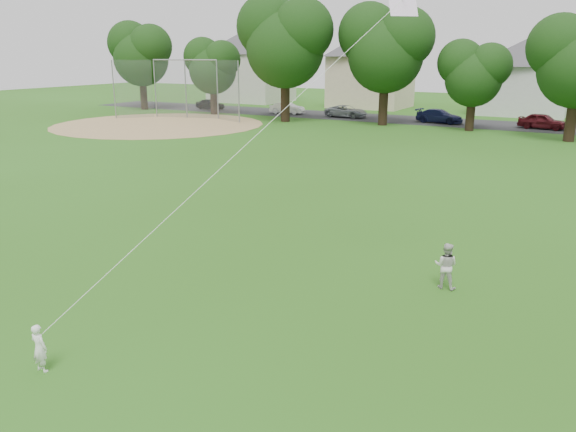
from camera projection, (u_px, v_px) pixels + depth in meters
The scene contains 10 objects.
ground at pixel (189, 324), 12.87m from camera, with size 160.00×160.00×0.00m, color #285413.
street at pixel (502, 125), 47.98m from camera, with size 90.00×7.00×0.01m, color #2D2D30.
dirt_infield at pixel (159, 124), 48.54m from camera, with size 18.00×18.00×0.02m, color #9E7F51.
toddler at pixel (39, 348), 10.85m from camera, with size 0.36×0.24×1.00m, color white.
older_boy at pixel (446, 266), 14.70m from camera, with size 0.61×0.47×1.25m, color beige.
kite at pixel (242, 149), 12.24m from camera, with size 2.59×4.47×11.17m.
baseball_backstop at pixel (183, 90), 52.21m from camera, with size 11.86×4.47×5.34m.
tree_row at pixel (516, 45), 40.37m from camera, with size 81.37×9.10×11.74m.
parked_cars at pixel (563, 123), 44.74m from camera, with size 72.40×2.57×1.27m.
house_row at pixel (513, 63), 55.47m from camera, with size 76.76×12.86×10.56m.
Camera 1 is at (7.72, -9.03, 6.00)m, focal length 35.00 mm.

